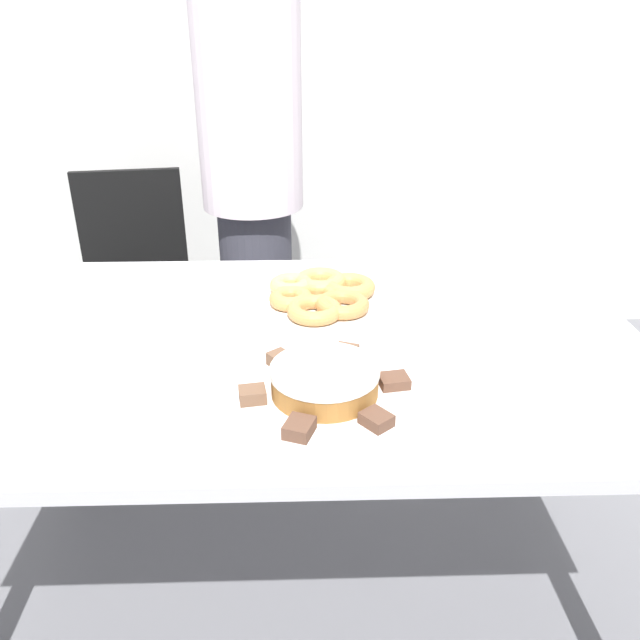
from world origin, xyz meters
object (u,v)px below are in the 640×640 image
Objects in this scene: frosted_cake at (325,380)px; office_chair_left at (137,301)px; plate_donuts at (317,303)px; person_standing at (253,186)px; plate_cake at (325,395)px; napkin at (487,356)px.

office_chair_left is at bearing 119.32° from frosted_cake.
person_standing is at bearing 106.51° from plate_donuts.
plate_cake is (0.20, -1.08, -0.13)m from person_standing.
person_standing is at bearing -22.05° from office_chair_left.
office_chair_left is 4.30× the size of frosted_cake.
office_chair_left reaches higher than frosted_cake.
napkin is (0.55, -0.94, -0.13)m from person_standing.
plate_cake is at bearing -79.44° from person_standing.
frosted_cake is (0.67, -1.19, 0.37)m from office_chair_left.
person_standing reaches higher than napkin.
plate_donuts reaches higher than napkin.
plate_donuts is (0.66, -0.77, 0.33)m from office_chair_left.
plate_donuts is at bearing 90.68° from frosted_cake.
napkin is at bearing 22.43° from frosted_cake.
plate_donuts is at bearing -58.09° from office_chair_left.
napkin is (0.35, 0.14, -0.00)m from plate_cake.
person_standing is 1.09m from napkin.
napkin is at bearing 22.43° from plate_cake.
plate_donuts is 0.42m from frosted_cake.
office_chair_left is 2.68× the size of plate_donuts.
frosted_cake is (0.20, -1.08, -0.10)m from person_standing.
person_standing is 4.69× the size of plate_cake.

